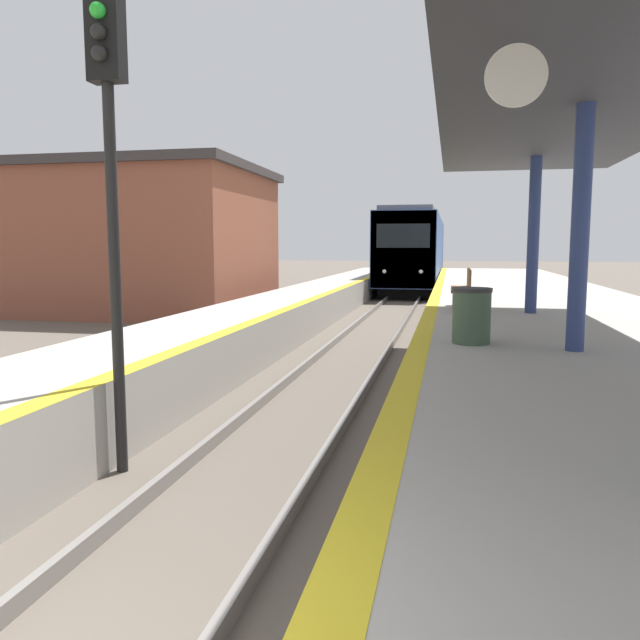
# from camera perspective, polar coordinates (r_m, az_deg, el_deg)

# --- Properties ---
(train) EXTENTS (2.88, 21.88, 4.24)m
(train) POSITION_cam_1_polar(r_m,az_deg,el_deg) (38.29, 8.82, 6.30)
(train) COLOR black
(train) RESTS_ON ground
(signal_near) EXTENTS (0.36, 0.31, 5.00)m
(signal_near) POSITION_cam_1_polar(r_m,az_deg,el_deg) (6.98, -18.70, 14.82)
(signal_near) COLOR black
(signal_near) RESTS_ON ground
(station_canopy) EXTENTS (3.93, 15.07, 3.55)m
(station_canopy) POSITION_cam_1_polar(r_m,az_deg,el_deg) (9.49, 23.18, 17.82)
(station_canopy) COLOR navy
(station_canopy) RESTS_ON platform_right
(trash_bin) EXTENTS (0.59, 0.59, 0.84)m
(trash_bin) POSITION_cam_1_polar(r_m,az_deg,el_deg) (9.59, 13.69, 0.40)
(trash_bin) COLOR #384C38
(trash_bin) RESTS_ON platform_right
(bench) EXTENTS (0.44, 1.67, 0.92)m
(bench) POSITION_cam_1_polar(r_m,az_deg,el_deg) (15.02, 12.97, 2.93)
(bench) COLOR brown
(bench) RESTS_ON platform_right
(station_building) EXTENTS (8.67, 7.63, 5.32)m
(station_building) POSITION_cam_1_polar(r_m,az_deg,el_deg) (24.31, -15.69, 7.09)
(station_building) COLOR brown
(station_building) RESTS_ON ground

